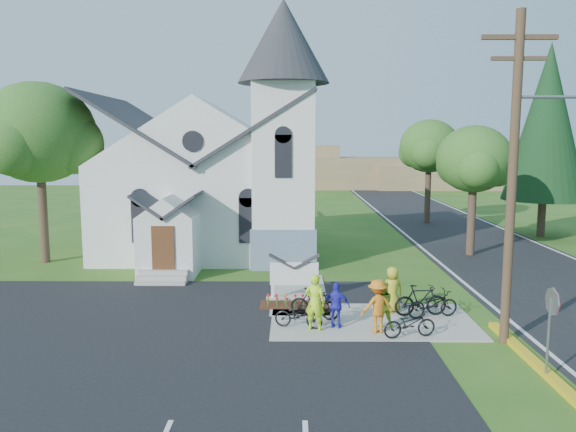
{
  "coord_description": "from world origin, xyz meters",
  "views": [
    {
      "loc": [
        -1.31,
        -18.3,
        6.24
      ],
      "look_at": [
        -1.45,
        5.0,
        3.09
      ],
      "focal_mm": 35.0,
      "sensor_mm": 36.0,
      "label": 1
    }
  ],
  "objects_px": {
    "stop_sign": "(551,314)",
    "cyclist_2": "(337,305)",
    "bike_4": "(433,304)",
    "cyclist_0": "(315,302)",
    "bike_1": "(315,303)",
    "cyclist_4": "(392,289)",
    "bike_2": "(410,324)",
    "cyclist_1": "(383,304)",
    "church_sign": "(294,274)",
    "cyclist_3": "(377,306)",
    "bike_3": "(421,300)",
    "bike_0": "(299,315)",
    "utility_pole": "(515,169)"
  },
  "relations": [
    {
      "from": "bike_0",
      "to": "church_sign",
      "type": "bearing_deg",
      "value": 14.75
    },
    {
      "from": "cyclist_1",
      "to": "bike_1",
      "type": "xyz_separation_m",
      "value": [
        -2.23,
        0.81,
        -0.22
      ]
    },
    {
      "from": "bike_3",
      "to": "cyclist_0",
      "type": "bearing_deg",
      "value": 105.78
    },
    {
      "from": "cyclist_2",
      "to": "bike_3",
      "type": "bearing_deg",
      "value": -140.22
    },
    {
      "from": "cyclist_0",
      "to": "bike_4",
      "type": "distance_m",
      "value": 4.42
    },
    {
      "from": "bike_0",
      "to": "bike_2",
      "type": "bearing_deg",
      "value": -92.13
    },
    {
      "from": "bike_1",
      "to": "bike_3",
      "type": "xyz_separation_m",
      "value": [
        3.77,
        0.34,
        0.02
      ]
    },
    {
      "from": "cyclist_0",
      "to": "bike_1",
      "type": "bearing_deg",
      "value": -72.52
    },
    {
      "from": "bike_1",
      "to": "cyclist_4",
      "type": "bearing_deg",
      "value": -53.07
    },
    {
      "from": "utility_pole",
      "to": "cyclist_4",
      "type": "bearing_deg",
      "value": 135.35
    },
    {
      "from": "bike_2",
      "to": "cyclist_4",
      "type": "distance_m",
      "value": 2.71
    },
    {
      "from": "utility_pole",
      "to": "bike_4",
      "type": "relative_size",
      "value": 5.32
    },
    {
      "from": "cyclist_3",
      "to": "cyclist_4",
      "type": "bearing_deg",
      "value": -128.64
    },
    {
      "from": "bike_0",
      "to": "cyclist_0",
      "type": "bearing_deg",
      "value": -99.05
    },
    {
      "from": "bike_3",
      "to": "bike_0",
      "type": "bearing_deg",
      "value": 100.85
    },
    {
      "from": "bike_0",
      "to": "cyclist_4",
      "type": "relative_size",
      "value": 0.97
    },
    {
      "from": "cyclist_0",
      "to": "cyclist_3",
      "type": "height_order",
      "value": "cyclist_0"
    },
    {
      "from": "cyclist_0",
      "to": "bike_4",
      "type": "relative_size",
      "value": 1.0
    },
    {
      "from": "cyclist_3",
      "to": "church_sign",
      "type": "bearing_deg",
      "value": -72.5
    },
    {
      "from": "cyclist_0",
      "to": "bike_0",
      "type": "relative_size",
      "value": 1.16
    },
    {
      "from": "cyclist_2",
      "to": "utility_pole",
      "type": "bearing_deg",
      "value": -176.25
    },
    {
      "from": "church_sign",
      "to": "cyclist_1",
      "type": "xyz_separation_m",
      "value": [
        2.94,
        -3.33,
        -0.22
      ]
    },
    {
      "from": "stop_sign",
      "to": "cyclist_2",
      "type": "height_order",
      "value": "stop_sign"
    },
    {
      "from": "stop_sign",
      "to": "cyclist_3",
      "type": "bearing_deg",
      "value": 138.6
    },
    {
      "from": "bike_0",
      "to": "cyclist_3",
      "type": "distance_m",
      "value": 2.62
    },
    {
      "from": "utility_pole",
      "to": "cyclist_0",
      "type": "distance_m",
      "value": 7.44
    },
    {
      "from": "bike_2",
      "to": "utility_pole",
      "type": "bearing_deg",
      "value": -107.75
    },
    {
      "from": "cyclist_0",
      "to": "bike_0",
      "type": "bearing_deg",
      "value": -1.98
    },
    {
      "from": "utility_pole",
      "to": "cyclist_4",
      "type": "relative_size",
      "value": 6.0
    },
    {
      "from": "cyclist_2",
      "to": "cyclist_1",
      "type": "bearing_deg",
      "value": -157.73
    },
    {
      "from": "bike_2",
      "to": "cyclist_2",
      "type": "bearing_deg",
      "value": 55.52
    },
    {
      "from": "bike_1",
      "to": "stop_sign",
      "type": "bearing_deg",
      "value": -108.27
    },
    {
      "from": "bike_4",
      "to": "church_sign",
      "type": "bearing_deg",
      "value": 49.33
    },
    {
      "from": "cyclist_2",
      "to": "bike_2",
      "type": "height_order",
      "value": "cyclist_2"
    },
    {
      "from": "cyclist_0",
      "to": "stop_sign",
      "type": "bearing_deg",
      "value": 167.8
    },
    {
      "from": "cyclist_1",
      "to": "stop_sign",
      "type": "bearing_deg",
      "value": 130.0
    },
    {
      "from": "bike_0",
      "to": "cyclist_2",
      "type": "height_order",
      "value": "cyclist_2"
    },
    {
      "from": "bike_4",
      "to": "cyclist_0",
      "type": "bearing_deg",
      "value": 92.84
    },
    {
      "from": "utility_pole",
      "to": "bike_1",
      "type": "distance_m",
      "value": 7.89
    },
    {
      "from": "bike_2",
      "to": "bike_4",
      "type": "distance_m",
      "value": 2.37
    },
    {
      "from": "cyclist_2",
      "to": "bike_4",
      "type": "bearing_deg",
      "value": -145.34
    },
    {
      "from": "bike_0",
      "to": "bike_4",
      "type": "bearing_deg",
      "value": -64.21
    },
    {
      "from": "stop_sign",
      "to": "cyclist_4",
      "type": "distance_m",
      "value": 6.52
    },
    {
      "from": "church_sign",
      "to": "bike_2",
      "type": "xyz_separation_m",
      "value": [
        3.62,
        -4.4,
        -0.53
      ]
    },
    {
      "from": "church_sign",
      "to": "bike_1",
      "type": "xyz_separation_m",
      "value": [
        0.71,
        -2.53,
        -0.43
      ]
    },
    {
      "from": "cyclist_2",
      "to": "bike_2",
      "type": "distance_m",
      "value": 2.44
    },
    {
      "from": "cyclist_3",
      "to": "bike_3",
      "type": "bearing_deg",
      "value": -153.0
    },
    {
      "from": "church_sign",
      "to": "utility_pole",
      "type": "height_order",
      "value": "utility_pole"
    },
    {
      "from": "cyclist_4",
      "to": "cyclist_2",
      "type": "bearing_deg",
      "value": 23.22
    },
    {
      "from": "cyclist_0",
      "to": "cyclist_4",
      "type": "xyz_separation_m",
      "value": [
        2.89,
        1.97,
        -0.1
      ]
    }
  ]
}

